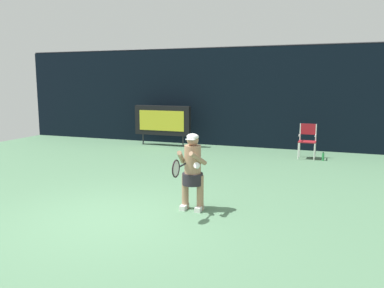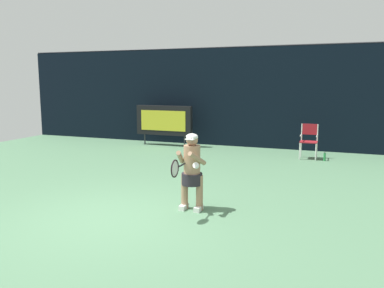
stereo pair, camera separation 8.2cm
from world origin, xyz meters
name	(u,v)px [view 1 (the left image)]	position (x,y,z in m)	size (l,w,h in m)	color
ground	(107,223)	(0.00, -0.19, -0.01)	(18.00, 22.00, 0.03)	#54805D
backdrop_screen	(234,97)	(0.00, 8.50, 1.81)	(18.00, 0.12, 3.66)	black
scoreboard	(162,121)	(-2.53, 7.67, 0.95)	(2.20, 0.21, 1.50)	black
umpire_chair	(307,139)	(2.77, 6.97, 0.62)	(0.52, 0.44, 1.08)	white
water_bottle	(323,157)	(3.27, 6.74, 0.12)	(0.07, 0.07, 0.27)	#2A8A46
tennis_player	(192,169)	(1.15, 0.97, 0.78)	(0.53, 0.61, 1.45)	white
tennis_racket	(176,168)	(1.11, 0.30, 0.93)	(0.03, 0.60, 0.31)	black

